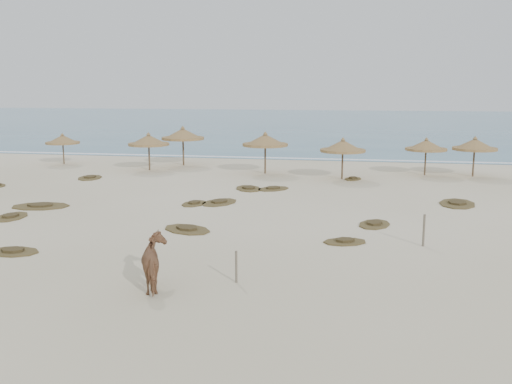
% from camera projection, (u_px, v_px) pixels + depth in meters
% --- Properties ---
extents(ground, '(160.00, 160.00, 0.00)m').
position_uv_depth(ground, '(186.00, 235.00, 23.82)').
color(ground, beige).
rests_on(ground, ground).
extents(ocean, '(200.00, 100.00, 0.01)m').
position_uv_depth(ocean, '(317.00, 123.00, 96.37)').
color(ocean, '#2B5E83').
rests_on(ocean, ground).
extents(foam_line, '(70.00, 0.60, 0.01)m').
position_uv_depth(foam_line, '(276.00, 158.00, 48.97)').
color(foam_line, white).
rests_on(foam_line, ground).
extents(palapa_0, '(2.75, 2.75, 2.47)m').
position_uv_depth(palapa_0, '(63.00, 140.00, 44.94)').
color(palapa_0, brown).
rests_on(palapa_0, ground).
extents(palapa_1, '(3.86, 3.86, 3.09)m').
position_uv_depth(palapa_1, '(183.00, 135.00, 44.12)').
color(palapa_1, brown).
rests_on(palapa_1, ground).
extents(palapa_2, '(3.13, 3.13, 2.80)m').
position_uv_depth(palapa_2, '(149.00, 141.00, 41.61)').
color(palapa_2, brown).
rests_on(palapa_2, ground).
extents(palapa_3, '(3.28, 3.28, 2.99)m').
position_uv_depth(palapa_3, '(265.00, 141.00, 39.99)').
color(palapa_3, brown).
rests_on(palapa_3, ground).
extents(palapa_4, '(3.55, 3.55, 2.80)m').
position_uv_depth(palapa_4, '(343.00, 147.00, 37.56)').
color(palapa_4, brown).
rests_on(palapa_4, ground).
extents(palapa_5, '(3.46, 3.46, 2.65)m').
position_uv_depth(palapa_5, '(426.00, 146.00, 39.26)').
color(palapa_5, brown).
rests_on(palapa_5, ground).
extents(palapa_6, '(3.35, 3.35, 2.79)m').
position_uv_depth(palapa_6, '(475.00, 145.00, 38.68)').
color(palapa_6, brown).
rests_on(palapa_6, ground).
extents(horse, '(1.62, 2.13, 1.63)m').
position_uv_depth(horse, '(156.00, 263.00, 17.35)').
color(horse, '#89603E').
rests_on(horse, ground).
extents(fence_post_near, '(0.09, 0.09, 1.03)m').
position_uv_depth(fence_post_near, '(236.00, 267.00, 17.93)').
color(fence_post_near, '#6B6150').
rests_on(fence_post_near, ground).
extents(fence_post_far, '(0.11, 0.11, 1.26)m').
position_uv_depth(fence_post_far, '(424.00, 230.00, 21.99)').
color(fence_post_far, '#6B6150').
rests_on(fence_post_far, ground).
extents(scrub_0, '(1.55, 2.24, 0.16)m').
position_uv_depth(scrub_0, '(11.00, 217.00, 26.87)').
color(scrub_0, brown).
rests_on(scrub_0, ground).
extents(scrub_1, '(3.25, 2.41, 0.16)m').
position_uv_depth(scrub_1, '(41.00, 206.00, 29.27)').
color(scrub_1, brown).
rests_on(scrub_1, ground).
extents(scrub_2, '(1.47, 1.96, 0.16)m').
position_uv_depth(scrub_2, '(194.00, 203.00, 29.91)').
color(scrub_2, brown).
rests_on(scrub_2, ground).
extents(scrub_3, '(2.30, 2.76, 0.16)m').
position_uv_depth(scrub_3, '(219.00, 202.00, 30.21)').
color(scrub_3, brown).
rests_on(scrub_3, ground).
extents(scrub_4, '(1.84, 2.31, 0.16)m').
position_uv_depth(scrub_4, '(374.00, 224.00, 25.43)').
color(scrub_4, brown).
rests_on(scrub_4, ground).
extents(scrub_5, '(2.28, 3.07, 0.16)m').
position_uv_depth(scrub_5, '(457.00, 203.00, 29.88)').
color(scrub_5, brown).
rests_on(scrub_5, ground).
extents(scrub_6, '(2.02, 2.65, 0.16)m').
position_uv_depth(scrub_6, '(90.00, 177.00, 38.32)').
color(scrub_6, brown).
rests_on(scrub_6, ground).
extents(scrub_7, '(2.46, 2.49, 0.16)m').
position_uv_depth(scrub_7, '(273.00, 189.00, 34.20)').
color(scrub_7, brown).
rests_on(scrub_7, ground).
extents(scrub_9, '(2.79, 2.49, 0.16)m').
position_uv_depth(scrub_9, '(187.00, 229.00, 24.53)').
color(scrub_9, brown).
rests_on(scrub_9, ground).
extents(scrub_10, '(1.46, 1.84, 0.16)m').
position_uv_depth(scrub_10, '(353.00, 179.00, 37.86)').
color(scrub_10, brown).
rests_on(scrub_10, ground).
extents(scrub_11, '(2.01, 1.31, 0.16)m').
position_uv_depth(scrub_11, '(13.00, 251.00, 21.23)').
color(scrub_11, brown).
rests_on(scrub_11, ground).
extents(scrub_12, '(2.04, 1.68, 0.16)m').
position_uv_depth(scrub_12, '(345.00, 241.00, 22.59)').
color(scrub_12, brown).
rests_on(scrub_12, ground).
extents(scrub_13, '(2.27, 2.69, 0.16)m').
position_uv_depth(scrub_13, '(248.00, 188.00, 34.29)').
color(scrub_13, brown).
rests_on(scrub_13, ground).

